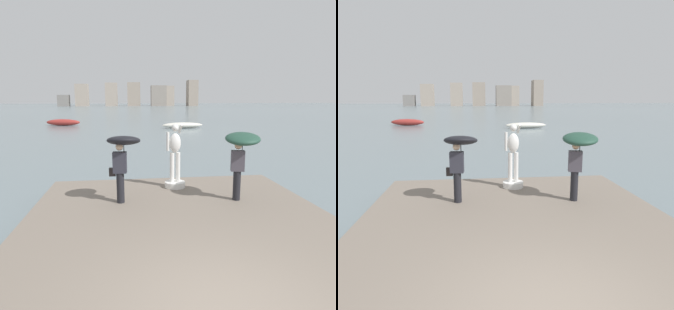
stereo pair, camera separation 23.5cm
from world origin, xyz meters
TOP-DOWN VIEW (x-y plane):
  - ground_plane at (0.00, 40.00)m, footprint 400.00×400.00m
  - pier at (0.00, 2.29)m, footprint 7.85×10.57m
  - statue_white_figure at (0.26, 6.32)m, footprint 0.69×0.91m
  - onlooker_left at (-1.44, 4.99)m, footprint 1.04×1.06m
  - onlooker_right at (1.96, 4.78)m, footprint 1.22×1.24m
  - boat_near at (-9.46, 37.01)m, footprint 4.47×1.92m
  - boat_mid at (5.03, 31.58)m, footprint 4.86×1.41m
  - distant_skyline at (5.02, 148.64)m, footprint 66.55×9.16m

SIDE VIEW (x-z plane):
  - ground_plane at x=0.00m, z-range 0.00..0.00m
  - pier at x=0.00m, z-range 0.00..0.40m
  - boat_mid at x=5.03m, z-range 0.00..0.66m
  - boat_near at x=-9.46m, z-range 0.00..0.81m
  - statue_white_figure at x=0.26m, z-range 0.14..2.31m
  - onlooker_left at x=-1.44m, z-range 0.92..2.92m
  - onlooker_right at x=1.96m, z-range 0.96..3.01m
  - distant_skyline at x=5.02m, z-range -0.99..11.36m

